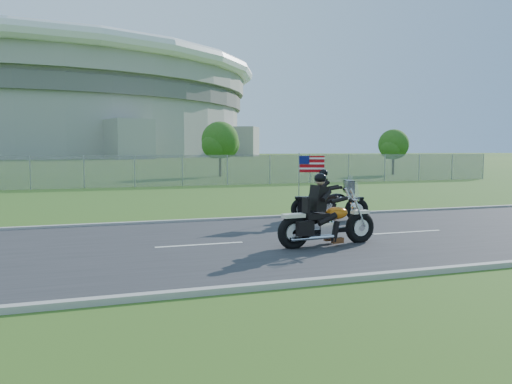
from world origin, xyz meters
name	(u,v)px	position (x,y,z in m)	size (l,w,h in m)	color
ground	(275,242)	(0.00, 0.00, 0.00)	(420.00, 420.00, 0.00)	#225019
road	(275,241)	(0.00, 0.00, 0.02)	(120.00, 8.00, 0.04)	#28282B
curb_north	(234,219)	(0.00, 4.05, 0.05)	(120.00, 0.18, 0.12)	#9E9B93
curb_south	(352,278)	(0.00, -4.05, 0.05)	(120.00, 0.18, 0.12)	#9E9B93
fence	(84,172)	(-5.00, 20.00, 1.00)	(60.00, 0.03, 2.00)	gray
stadium	(43,109)	(-20.00, 170.00, 15.58)	(140.40, 140.40, 29.20)	#A3A099
tree_fence_near	(220,142)	(6.04, 30.04, 2.97)	(3.52, 3.28, 4.75)	#382316
tree_fence_far	(394,146)	(22.04, 28.03, 2.64)	(3.08, 2.87, 4.20)	#382316
motorcycle_lead	(326,224)	(0.95, -1.00, 0.58)	(2.74, 0.82, 1.84)	black
motorcycle_follow	(329,203)	(2.99, 2.91, 0.59)	(2.52, 1.25, 2.17)	black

